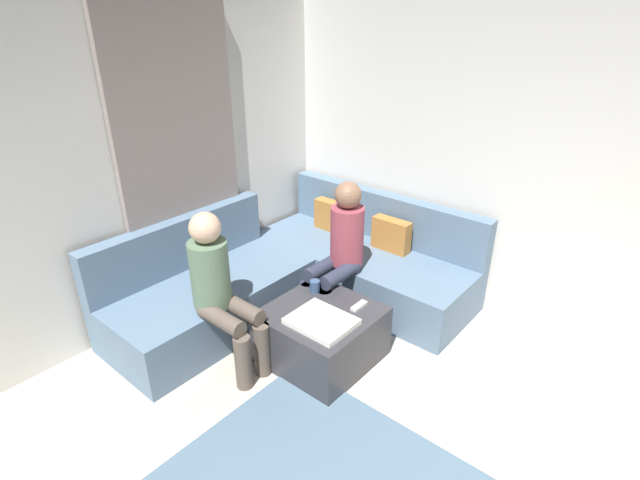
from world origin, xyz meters
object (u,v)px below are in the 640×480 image
at_px(person_on_couch_back, 340,247).
at_px(person_on_couch_side, 220,287).
at_px(coffee_mug, 315,286).
at_px(game_remote, 359,306).
at_px(sectional_couch, 299,274).
at_px(ottoman, 322,334).

xyz_separation_m(person_on_couch_back, person_on_couch_side, (-0.26, -1.04, 0.00)).
bearing_deg(person_on_couch_side, coffee_mug, 156.58).
bearing_deg(coffee_mug, game_remote, 5.71).
bearing_deg(game_remote, sectional_couch, 162.68).
distance_m(sectional_couch, person_on_couch_back, 0.56).
height_order(coffee_mug, person_on_couch_back, person_on_couch_back).
relative_size(coffee_mug, person_on_couch_back, 0.08).
bearing_deg(coffee_mug, person_on_couch_back, 95.94).
bearing_deg(sectional_couch, ottoman, -36.05).
relative_size(game_remote, person_on_couch_back, 0.12).
relative_size(ottoman, person_on_couch_side, 0.63).
bearing_deg(person_on_couch_back, sectional_couch, 7.71).
height_order(ottoman, person_on_couch_side, person_on_couch_side).
relative_size(sectional_couch, game_remote, 17.00).
bearing_deg(person_on_couch_back, coffee_mug, 95.94).
relative_size(sectional_couch, ottoman, 3.36).
bearing_deg(ottoman, coffee_mug, 140.71).
bearing_deg(coffee_mug, person_on_couch_side, -113.42).
height_order(sectional_couch, game_remote, sectional_couch).
xyz_separation_m(sectional_couch, ottoman, (0.66, -0.48, -0.07)).
xyz_separation_m(ottoman, coffee_mug, (-0.22, 0.18, 0.26)).
bearing_deg(coffee_mug, sectional_couch, 145.66).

